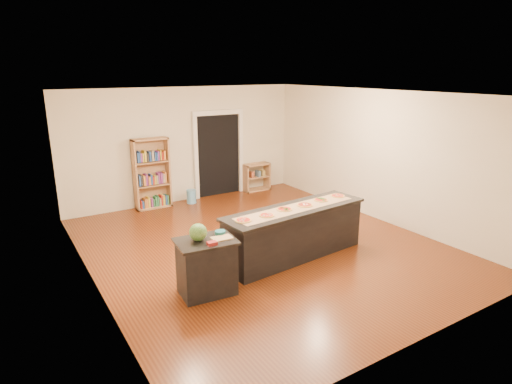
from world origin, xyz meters
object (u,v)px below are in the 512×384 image
kitchen_island (295,232)px  waste_bin (191,196)px  watermelon (198,232)px  bookshelf (152,174)px  side_counter (207,267)px  low_shelf (256,177)px

kitchen_island → waste_bin: size_ratio=8.12×
waste_bin → watermelon: 4.58m
waste_bin → watermelon: bearing=-112.1°
bookshelf → waste_bin: bookshelf is taller
bookshelf → side_counter: bearing=-99.0°
watermelon → kitchen_island: bearing=8.8°
low_shelf → watermelon: bearing=-130.5°
watermelon → low_shelf: bearing=49.5°
side_counter → watermelon: (-0.09, 0.04, 0.54)m
bookshelf → watermelon: (-0.79, -4.32, 0.13)m
kitchen_island → side_counter: 1.90m
side_counter → watermelon: bearing=163.2°
low_shelf → waste_bin: (-1.99, -0.14, -0.20)m
side_counter → watermelon: size_ratio=3.31×
side_counter → low_shelf: side_counter is taller
waste_bin → low_shelf: bearing=4.0°
waste_bin → watermelon: size_ratio=1.32×
kitchen_island → side_counter: (-1.87, -0.35, -0.03)m
bookshelf → waste_bin: bearing=-9.3°
kitchen_island → bookshelf: bookshelf is taller
side_counter → low_shelf: size_ratio=1.14×
kitchen_island → low_shelf: (1.72, 4.01, -0.08)m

